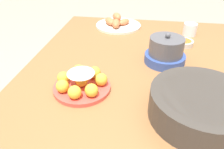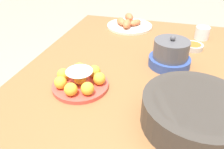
% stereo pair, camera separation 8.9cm
% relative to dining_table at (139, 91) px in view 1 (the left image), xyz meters
% --- Properties ---
extents(dining_table, '(1.52, 1.09, 0.74)m').
position_rel_dining_table_xyz_m(dining_table, '(0.00, 0.00, 0.00)').
color(dining_table, '#936038').
rests_on(dining_table, ground_plane).
extents(cake_plate, '(0.23, 0.23, 0.08)m').
position_rel_dining_table_xyz_m(cake_plate, '(0.13, -0.23, 0.11)').
color(cake_plate, '#E04C42').
rests_on(cake_plate, dining_table).
extents(serving_bowl, '(0.34, 0.34, 0.10)m').
position_rel_dining_table_xyz_m(serving_bowl, '(0.22, 0.20, 0.13)').
color(serving_bowl, '#3D3833').
rests_on(serving_bowl, dining_table).
extents(sauce_bowl, '(0.11, 0.11, 0.03)m').
position_rel_dining_table_xyz_m(sauce_bowl, '(-0.36, 0.22, 0.09)').
color(sauce_bowl, beige).
rests_on(sauce_bowl, dining_table).
extents(seafood_platter, '(0.30, 0.30, 0.07)m').
position_rel_dining_table_xyz_m(seafood_platter, '(-0.60, -0.19, 0.10)').
color(seafood_platter, silver).
rests_on(seafood_platter, dining_table).
extents(cup_far, '(0.08, 0.08, 0.07)m').
position_rel_dining_table_xyz_m(cup_far, '(-0.52, 0.27, 0.11)').
color(cup_far, white).
rests_on(cup_far, dining_table).
extents(warming_pot, '(0.19, 0.19, 0.15)m').
position_rel_dining_table_xyz_m(warming_pot, '(-0.15, 0.10, 0.14)').
color(warming_pot, '#334C99').
rests_on(warming_pot, dining_table).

